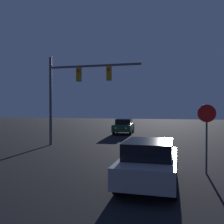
% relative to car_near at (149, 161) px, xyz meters
% --- Properties ---
extents(car_near, '(1.75, 4.10, 1.42)m').
position_rel_car_near_xyz_m(car_near, '(0.00, 0.00, 0.00)').
color(car_near, '#99999E').
rests_on(car_near, ground_plane).
extents(car_far, '(1.98, 4.19, 1.42)m').
position_rel_car_near_xyz_m(car_far, '(-4.14, 15.55, 0.00)').
color(car_far, '#1E4728').
rests_on(car_far, ground_plane).
extents(traffic_signal_mast, '(6.17, 0.30, 5.86)m').
position_rel_car_near_xyz_m(traffic_signal_mast, '(-5.68, 7.04, 3.24)').
color(traffic_signal_mast, '#4C4C51').
rests_on(traffic_signal_mast, ground_plane).
extents(stop_sign, '(0.66, 0.07, 2.59)m').
position_rel_car_near_xyz_m(stop_sign, '(1.93, 1.84, 1.05)').
color(stop_sign, '#4C4C51').
rests_on(stop_sign, ground_plane).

